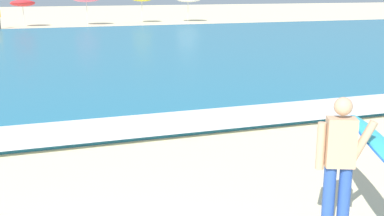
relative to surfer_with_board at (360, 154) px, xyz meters
name	(u,v)px	position (x,y,z in m)	size (l,w,h in m)	color
sea	(34,54)	(-3.17, 18.58, -0.96)	(120.00, 28.00, 0.14)	teal
surf_foam	(57,133)	(-3.17, 5.18, -0.89)	(120.00, 1.70, 0.01)	white
surfer_with_board	(360,154)	(0.00, 0.00, 0.00)	(1.41, 2.77, 1.73)	#284CA3
beach_umbrella_3	(23,3)	(-3.33, 35.84, 0.77)	(1.84, 1.88, 2.12)	beige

